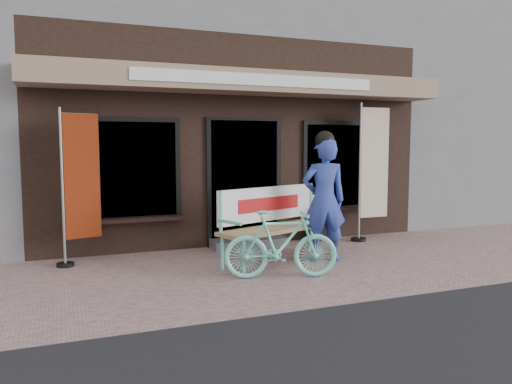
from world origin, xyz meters
name	(u,v)px	position (x,y,z in m)	size (l,w,h in m)	color
ground	(294,271)	(0.00, 0.00, 0.00)	(70.00, 70.00, 0.00)	#AB8682
storefront	(199,88)	(0.00, 4.96, 2.99)	(7.00, 6.77, 6.00)	black
neighbor_right_near	(472,108)	(8.50, 5.50, 2.80)	(10.00, 7.00, 5.60)	slate
bench	(275,218)	(0.01, 0.67, 0.65)	(2.10, 1.20, 1.11)	#6FD9C6
person	(324,198)	(0.70, 0.42, 0.96)	(0.74, 0.56, 1.95)	#2F42A2
bicycle	(281,244)	(-0.30, -0.24, 0.45)	(0.42, 1.50, 0.90)	#6FD9C6
nobori_red	(79,185)	(-2.71, 1.51, 1.17)	(0.67, 0.31, 2.26)	gray
nobori_cream	(372,170)	(2.29, 1.52, 1.28)	(0.72, 0.27, 2.48)	gray
menu_stand	(319,215)	(1.37, 1.82, 0.47)	(0.46, 0.11, 0.92)	black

